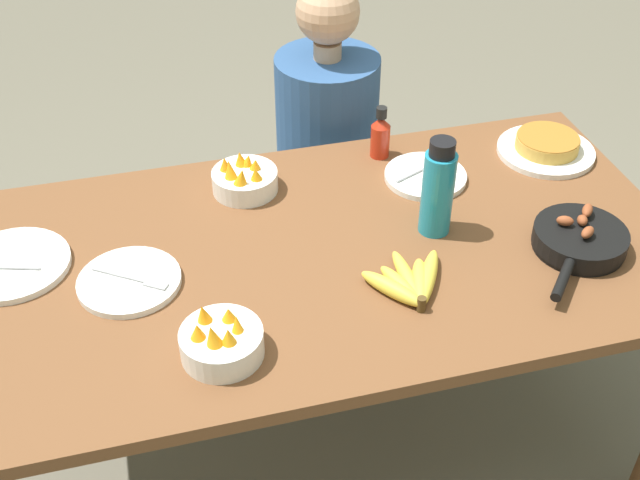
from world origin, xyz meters
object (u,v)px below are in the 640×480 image
empty_plate_near_front (129,281)px  empty_plate_far_left (425,176)px  frittata_plate_center (546,147)px  banana_bunch (411,283)px  fruit_bowl_mango (221,341)px  fruit_bowl_citrus (244,178)px  skillet (579,240)px  hot_sauce_bottle (380,135)px  person_figure (327,184)px  empty_plate_far_right (12,265)px  water_bottle (438,189)px

empty_plate_near_front → empty_plate_far_left: same height
frittata_plate_center → banana_bunch: bearing=-141.8°
fruit_bowl_mango → fruit_bowl_citrus: size_ratio=1.00×
skillet → hot_sauce_bottle: bearing=-106.0°
frittata_plate_center → fruit_bowl_citrus: bearing=177.4°
frittata_plate_center → person_figure: (-0.52, 0.41, -0.31)m
empty_plate_far_right → banana_bunch: bearing=-19.3°
frittata_plate_center → water_bottle: size_ratio=1.06×
hot_sauce_bottle → empty_plate_far_right: bearing=-166.0°
empty_plate_near_front → hot_sauce_bottle: 0.80m
empty_plate_near_front → fruit_bowl_mango: bearing=-57.8°
fruit_bowl_citrus → hot_sauce_bottle: size_ratio=1.14×
banana_bunch → fruit_bowl_mango: 0.45m
empty_plate_far_right → water_bottle: 1.00m
empty_plate_near_front → empty_plate_far_left: bearing=16.0°
fruit_bowl_citrus → frittata_plate_center: bearing=-2.6°
banana_bunch → water_bottle: (0.13, 0.19, 0.10)m
banana_bunch → person_figure: 0.90m
fruit_bowl_mango → empty_plate_far_right: bearing=137.3°
fruit_bowl_citrus → hot_sauce_bottle: hot_sauce_bottle is taller
skillet → frittata_plate_center: (0.12, 0.40, -0.01)m
empty_plate_near_front → fruit_bowl_citrus: (0.32, 0.30, 0.03)m
empty_plate_far_right → hot_sauce_bottle: hot_sauce_bottle is taller
skillet → fruit_bowl_mango: size_ratio=1.75×
water_bottle → person_figure: (-0.09, 0.66, -0.41)m
frittata_plate_center → skillet: bearing=-107.0°
skillet → fruit_bowl_mango: 0.88m
frittata_plate_center → hot_sauce_bottle: size_ratio=1.79×
empty_plate_far_left → fruit_bowl_mango: size_ratio=1.28×
skillet → person_figure: person_figure is taller
banana_bunch → empty_plate_far_right: bearing=160.7°
skillet → empty_plate_far_right: (-1.29, 0.27, -0.02)m
banana_bunch → water_bottle: size_ratio=0.87×
fruit_bowl_mango → water_bottle: bearing=26.3°
hot_sauce_bottle → empty_plate_near_front: bearing=-152.6°
water_bottle → person_figure: bearing=97.9°
empty_plate_far_left → water_bottle: 0.25m
frittata_plate_center → empty_plate_far_left: frittata_plate_center is taller
empty_plate_far_left → fruit_bowl_citrus: fruit_bowl_citrus is taller
frittata_plate_center → empty_plate_near_front: size_ratio=1.15×
skillet → empty_plate_far_left: size_ratio=1.38×
empty_plate_near_front → frittata_plate_center: bearing=12.6°
skillet → empty_plate_near_front: bearing=-56.4°
empty_plate_near_front → person_figure: person_figure is taller
empty_plate_far_right → person_figure: 1.09m
fruit_bowl_mango → person_figure: person_figure is taller
empty_plate_far_left → skillet: bearing=-56.6°
fruit_bowl_mango → frittata_plate_center: bearing=27.8°
fruit_bowl_citrus → fruit_bowl_mango: bearing=-105.1°
hot_sauce_bottle → person_figure: person_figure is taller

